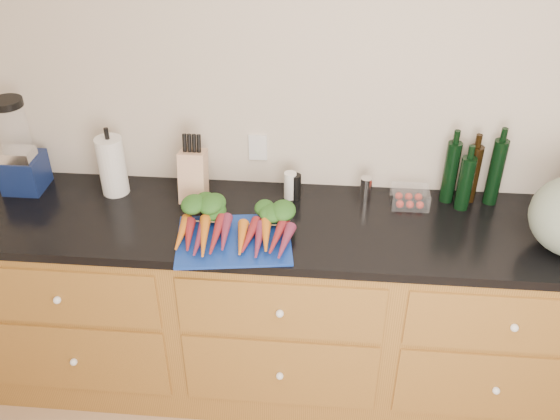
# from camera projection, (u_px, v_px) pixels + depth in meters

# --- Properties ---
(wall_back) EXTENTS (4.10, 0.05, 2.60)m
(wall_back) POSITION_uv_depth(u_px,v_px,m) (400.00, 112.00, 2.62)
(wall_back) COLOR beige
(wall_back) RESTS_ON ground
(cabinets) EXTENTS (3.60, 0.64, 0.90)m
(cabinets) POSITION_uv_depth(u_px,v_px,m) (385.00, 315.00, 2.82)
(cabinets) COLOR brown
(cabinets) RESTS_ON ground
(countertop) EXTENTS (3.64, 0.62, 0.04)m
(countertop) POSITION_uv_depth(u_px,v_px,m) (395.00, 230.00, 2.56)
(countertop) COLOR black
(countertop) RESTS_ON cabinets
(cutting_board) EXTENTS (0.49, 0.40, 0.01)m
(cutting_board) POSITION_uv_depth(u_px,v_px,m) (234.00, 240.00, 2.46)
(cutting_board) COLOR navy
(cutting_board) RESTS_ON countertop
(carrots) EXTENTS (0.46, 0.34, 0.07)m
(carrots) POSITION_uv_depth(u_px,v_px,m) (235.00, 227.00, 2.48)
(carrots) COLOR orange
(carrots) RESTS_ON cutting_board
(blender_appliance) EXTENTS (0.17, 0.17, 0.43)m
(blender_appliance) POSITION_uv_depth(u_px,v_px,m) (19.00, 151.00, 2.69)
(blender_appliance) COLOR #0F1C49
(blender_appliance) RESTS_ON countertop
(paper_towel) EXTENTS (0.12, 0.12, 0.26)m
(paper_towel) POSITION_uv_depth(u_px,v_px,m) (112.00, 166.00, 2.70)
(paper_towel) COLOR white
(paper_towel) RESTS_ON countertop
(knife_block) EXTENTS (0.11, 0.11, 0.22)m
(knife_block) POSITION_uv_depth(u_px,v_px,m) (193.00, 176.00, 2.67)
(knife_block) COLOR tan
(knife_block) RESTS_ON countertop
(grinder_salt) EXTENTS (0.05, 0.05, 0.12)m
(grinder_salt) POSITION_uv_depth(u_px,v_px,m) (290.00, 185.00, 2.70)
(grinder_salt) COLOR white
(grinder_salt) RESTS_ON countertop
(grinder_pepper) EXTENTS (0.05, 0.05, 0.12)m
(grinder_pepper) POSITION_uv_depth(u_px,v_px,m) (296.00, 186.00, 2.70)
(grinder_pepper) COLOR black
(grinder_pepper) RESTS_ON countertop
(canister_chrome) EXTENTS (0.05, 0.05, 0.12)m
(canister_chrome) POSITION_uv_depth(u_px,v_px,m) (366.00, 190.00, 2.68)
(canister_chrome) COLOR silver
(canister_chrome) RESTS_ON countertop
(tomato_box) EXTENTS (0.16, 0.13, 0.07)m
(tomato_box) POSITION_uv_depth(u_px,v_px,m) (410.00, 197.00, 2.67)
(tomato_box) COLOR white
(tomato_box) RESTS_ON countertop
(bottles) EXTENTS (0.25, 0.13, 0.30)m
(bottles) POSITION_uv_depth(u_px,v_px,m) (471.00, 175.00, 2.63)
(bottles) COLOR black
(bottles) RESTS_ON countertop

